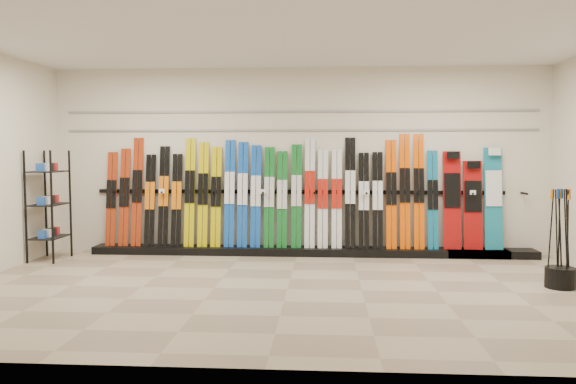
{
  "coord_description": "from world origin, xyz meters",
  "views": [
    {
      "loc": [
        0.44,
        -6.61,
        1.63
      ],
      "look_at": [
        -0.06,
        1.0,
        1.1
      ],
      "focal_mm": 35.0,
      "sensor_mm": 36.0,
      "label": 1
    }
  ],
  "objects": [
    {
      "name": "pole_bin",
      "position": [
        3.3,
        0.29,
        0.12
      ],
      "size": [
        0.36,
        0.36,
        0.25
      ],
      "primitive_type": "cylinder",
      "color": "black",
      "rests_on": "floor"
    },
    {
      "name": "ski_rack_base",
      "position": [
        0.22,
        2.28,
        0.06
      ],
      "size": [
        8.0,
        0.4,
        0.12
      ],
      "primitive_type": "cube",
      "color": "black",
      "rests_on": "floor"
    },
    {
      "name": "slatwall_rail_0",
      "position": [
        0.0,
        2.48,
        2.0
      ],
      "size": [
        7.6,
        0.02,
        0.03
      ],
      "primitive_type": "cube",
      "color": "gray",
      "rests_on": "back_wall"
    },
    {
      "name": "snowboards",
      "position": [
        2.77,
        2.36,
        0.87
      ],
      "size": [
        0.92,
        0.25,
        1.6
      ],
      "color": "#990C0C",
      "rests_on": "ski_rack_base"
    },
    {
      "name": "back_wall",
      "position": [
        0.0,
        2.5,
        1.5
      ],
      "size": [
        8.0,
        0.0,
        8.0
      ],
      "primitive_type": "plane",
      "rotation": [
        1.57,
        0.0,
        0.0
      ],
      "color": "beige",
      "rests_on": "floor"
    },
    {
      "name": "ceiling",
      "position": [
        0.0,
        0.0,
        3.0
      ],
      "size": [
        8.0,
        8.0,
        0.0
      ],
      "primitive_type": "plane",
      "rotation": [
        3.14,
        0.0,
        0.0
      ],
      "color": "silver",
      "rests_on": "back_wall"
    },
    {
      "name": "skis",
      "position": [
        -0.43,
        2.35,
        0.94
      ],
      "size": [
        5.37,
        0.28,
        1.82
      ],
      "color": "#9D2B0E",
      "rests_on": "ski_rack_base"
    },
    {
      "name": "ski_poles",
      "position": [
        3.32,
        0.32,
        0.61
      ],
      "size": [
        0.32,
        0.29,
        1.18
      ],
      "color": "black",
      "rests_on": "pole_bin"
    },
    {
      "name": "slatwall_rail_1",
      "position": [
        0.0,
        2.48,
        2.3
      ],
      "size": [
        7.6,
        0.02,
        0.03
      ],
      "primitive_type": "cube",
      "color": "gray",
      "rests_on": "back_wall"
    },
    {
      "name": "accessory_rack",
      "position": [
        -3.75,
        1.62,
        0.84
      ],
      "size": [
        0.4,
        0.6,
        1.67
      ],
      "primitive_type": "cube",
      "color": "black",
      "rests_on": "floor"
    },
    {
      "name": "floor",
      "position": [
        0.0,
        0.0,
        0.0
      ],
      "size": [
        8.0,
        8.0,
        0.0
      ],
      "primitive_type": "plane",
      "color": "gray",
      "rests_on": "ground"
    }
  ]
}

